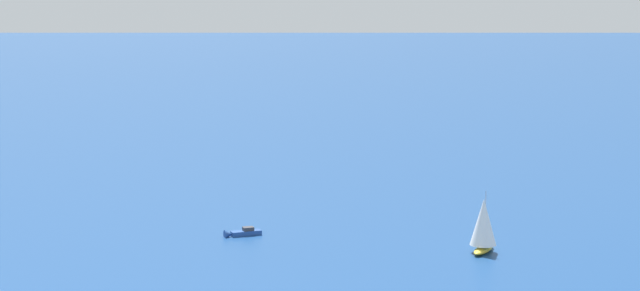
# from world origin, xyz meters

# --- Properties ---
(motorboat_near_centre) EXTENTS (4.94, 7.51, 2.15)m
(motorboat_near_centre) POSITION_xyz_m (-49.50, -19.59, 0.58)
(motorboat_near_centre) COLOR #23478C
(motorboat_near_centre) RESTS_ON ground_plane
(sailboat_offshore) EXTENTS (9.24, 6.36, 11.53)m
(sailboat_offshore) POSITION_xyz_m (-39.88, 27.29, 5.26)
(sailboat_offshore) COLOR gold
(sailboat_offshore) RESTS_ON ground_plane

